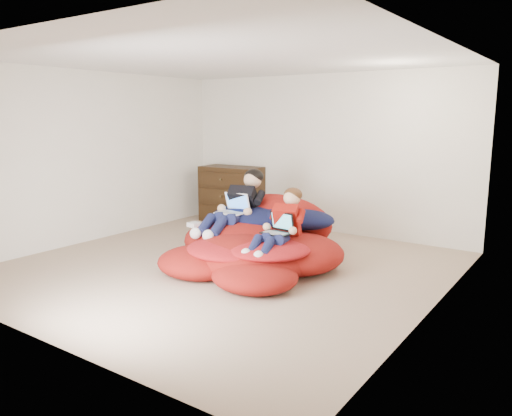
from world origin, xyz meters
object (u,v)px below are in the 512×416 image
Objects in this scene: laptop_white at (233,208)px; younger_boy at (281,222)px; dresser at (232,194)px; laptop_black at (279,228)px; beanbag_pile at (256,242)px; older_boy at (238,203)px.

younger_boy is at bearing -18.04° from laptop_white.
laptop_black is at bearing -42.27° from dresser.
dresser is 2.95× the size of laptop_white.
beanbag_pile is at bearing 158.12° from younger_boy.
older_boy is 3.80× the size of laptop_black.
beanbag_pile is 0.64m from younger_boy.
laptop_white is 1.09× the size of laptop_black.
dresser is 2.57m from beanbag_pile.
beanbag_pile is at bearing 152.39° from laptop_black.
dresser is 1.10× the size of younger_boy.
laptop_white is (-0.94, 0.31, 0.02)m from younger_boy.
beanbag_pile is 1.77× the size of older_boy.
dresser is at bearing 138.56° from younger_boy.
younger_boy is at bearing 90.00° from laptop_black.
laptop_white reaches higher than laptop_black.
laptop_black is at bearing -21.27° from laptop_white.
laptop_black is (0.94, -0.48, -0.14)m from older_boy.
dresser is 3.10m from laptop_black.
younger_boy is 2.69× the size of laptop_white.
younger_boy is 2.93× the size of laptop_black.
younger_boy is at bearing -21.88° from beanbag_pile.
older_boy is (-0.45, 0.22, 0.44)m from beanbag_pile.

